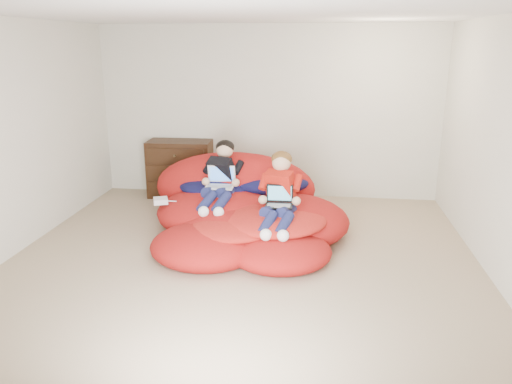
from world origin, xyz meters
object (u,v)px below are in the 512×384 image
younger_boy (280,192)px  laptop_black (279,200)px  dresser (180,169)px  laptop_white (220,181)px  beanbag_pile (244,211)px  older_boy (221,175)px

younger_boy → laptop_black: younger_boy is taller
dresser → laptop_white: bearing=-56.6°
beanbag_pile → older_boy: (-0.29, 0.11, 0.42)m
younger_boy → laptop_white: younger_boy is taller
dresser → laptop_black: (1.65, -1.82, 0.14)m
beanbag_pile → laptop_white: beanbag_pile is taller
laptop_white → beanbag_pile: bearing=-10.3°
dresser → laptop_white: (0.89, -1.35, 0.20)m
beanbag_pile → older_boy: 0.52m
older_boy → beanbag_pile: bearing=-21.3°
beanbag_pile → older_boy: bearing=158.7°
older_boy → laptop_black: older_boy is taller
dresser → beanbag_pile: bearing=-49.9°
younger_boy → dresser: bearing=132.7°
laptop_white → laptop_black: laptop_white is taller
younger_boy → laptop_black: bearing=-90.0°
younger_boy → older_boy: bearing=146.8°
dresser → laptop_black: bearing=-47.9°
older_boy → dresser: bearing=124.6°
dresser → younger_boy: younger_boy is taller
older_boy → laptop_white: bearing=-90.0°
beanbag_pile → dresser: bearing=130.1°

